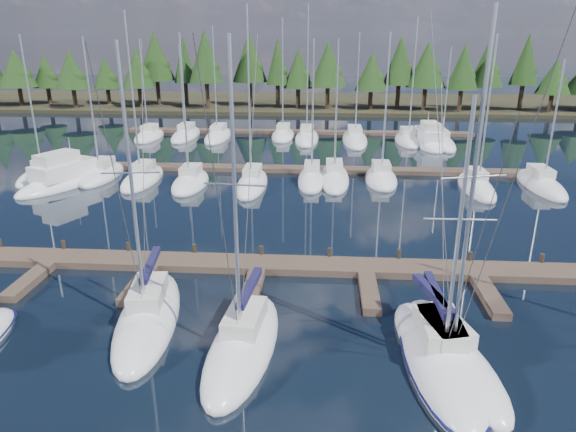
# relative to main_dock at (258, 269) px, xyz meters

# --- Properties ---
(ground) EXTENTS (260.00, 260.00, 0.00)m
(ground) POSITION_rel_main_dock_xyz_m (0.00, 12.64, -0.20)
(ground) COLOR black
(ground) RESTS_ON ground
(far_shore) EXTENTS (220.00, 30.00, 0.60)m
(far_shore) POSITION_rel_main_dock_xyz_m (0.00, 72.64, 0.10)
(far_shore) COLOR #2A2717
(far_shore) RESTS_ON ground
(main_dock) EXTENTS (44.00, 6.13, 0.90)m
(main_dock) POSITION_rel_main_dock_xyz_m (0.00, 0.00, 0.00)
(main_dock) COLOR #4C3C30
(main_dock) RESTS_ON ground
(back_docks) EXTENTS (50.00, 21.80, 0.40)m
(back_docks) POSITION_rel_main_dock_xyz_m (0.00, 32.23, -0.00)
(back_docks) COLOR #4C3C30
(back_docks) RESTS_ON ground
(front_sailboat_2) EXTENTS (3.88, 9.25, 13.21)m
(front_sailboat_2) POSITION_rel_main_dock_xyz_m (-4.40, -5.59, 0.08)
(front_sailboat_2) COLOR silver
(front_sailboat_2) RESTS_ON ground
(front_sailboat_3) EXTENTS (3.36, 8.53, 13.45)m
(front_sailboat_3) POSITION_rel_main_dock_xyz_m (0.32, -7.49, 0.09)
(front_sailboat_3) COLOR silver
(front_sailboat_3) RESTS_ON ground
(front_sailboat_4) EXTENTS (3.15, 9.59, 11.53)m
(front_sailboat_4) POSITION_rel_main_dock_xyz_m (8.46, -7.67, 0.06)
(front_sailboat_4) COLOR silver
(front_sailboat_4) RESTS_ON ground
(front_sailboat_5) EXTENTS (4.86, 8.99, 14.36)m
(front_sailboat_5) POSITION_rel_main_dock_xyz_m (8.67, -7.63, 0.09)
(front_sailboat_5) COLOR silver
(front_sailboat_5) RESTS_ON ground
(back_sailboat_rows) EXTENTS (47.62, 31.37, 16.68)m
(back_sailboat_rows) POSITION_rel_main_dock_xyz_m (-0.44, 28.39, 0.06)
(back_sailboat_rows) COLOR silver
(back_sailboat_rows) RESTS_ON ground
(motor_yacht_left) EXTENTS (6.94, 10.38, 4.95)m
(motor_yacht_left) POSITION_rel_main_dock_xyz_m (-19.21, 16.27, 0.33)
(motor_yacht_left) COLOR silver
(motor_yacht_left) RESTS_ON ground
(motor_yacht_right) EXTENTS (3.61, 9.56, 4.71)m
(motor_yacht_right) POSITION_rel_main_dock_xyz_m (15.97, 35.87, 0.31)
(motor_yacht_right) COLOR silver
(motor_yacht_right) RESTS_ON ground
(tree_line) EXTENTS (185.97, 11.71, 13.17)m
(tree_line) POSITION_rel_main_dock_xyz_m (-1.55, 62.87, 7.29)
(tree_line) COLOR black
(tree_line) RESTS_ON far_shore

